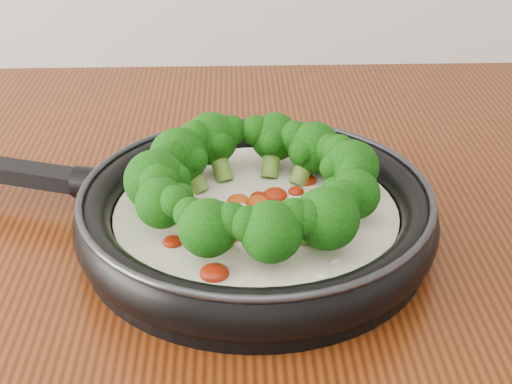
{
  "coord_description": "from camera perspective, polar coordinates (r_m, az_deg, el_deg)",
  "views": [
    {
      "loc": [
        0.09,
        0.49,
        1.26
      ],
      "look_at": [
        0.11,
        1.03,
        0.95
      ],
      "focal_mm": 51.56,
      "sensor_mm": 36.0,
      "label": 1
    }
  ],
  "objects": [
    {
      "name": "skillet",
      "position": [
        0.64,
        -0.32,
        -1.1
      ],
      "size": [
        0.52,
        0.4,
        0.09
      ],
      "color": "black",
      "rests_on": "counter"
    }
  ]
}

